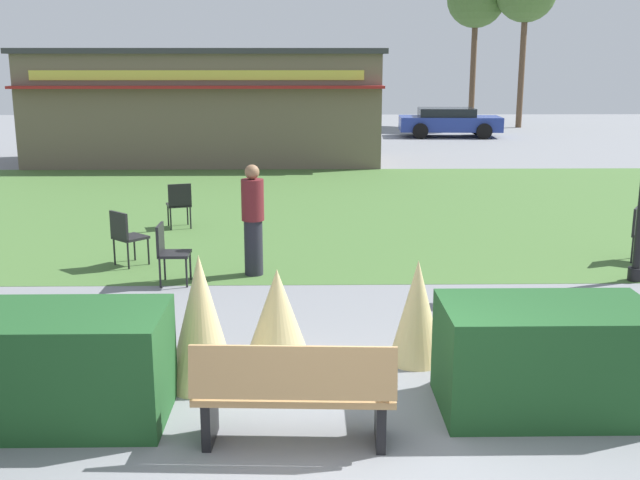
# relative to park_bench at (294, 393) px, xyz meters

# --- Properties ---
(ground_plane) EXTENTS (80.00, 80.00, 0.00)m
(ground_plane) POSITION_rel_park_bench_xyz_m (0.47, -0.38, -0.48)
(ground_plane) COLOR slate
(lawn_patch) EXTENTS (36.00, 12.00, 0.01)m
(lawn_patch) POSITION_rel_park_bench_xyz_m (0.47, 10.74, -0.48)
(lawn_patch) COLOR #446B33
(lawn_patch) RESTS_ON ground_plane
(park_bench) EXTENTS (1.72, 0.60, 0.95)m
(park_bench) POSITION_rel_park_bench_xyz_m (0.00, 0.00, 0.00)
(park_bench) COLOR tan
(park_bench) RESTS_ON ground_plane
(hedge_left) EXTENTS (2.47, 1.10, 1.02)m
(hedge_left) POSITION_rel_park_bench_xyz_m (-2.40, 0.54, 0.03)
(hedge_left) COLOR #1E4C23
(hedge_left) RESTS_ON ground_plane
(hedge_right) EXTENTS (1.94, 1.10, 1.02)m
(hedge_right) POSITION_rel_park_bench_xyz_m (2.33, 0.67, 0.03)
(hedge_right) COLOR #1E4C23
(hedge_right) RESTS_ON ground_plane
(ornamental_grass_behind_left) EXTENTS (0.60, 0.60, 1.14)m
(ornamental_grass_behind_left) POSITION_rel_park_bench_xyz_m (1.29, 1.84, 0.09)
(ornamental_grass_behind_left) COLOR #D1BC7F
(ornamental_grass_behind_left) RESTS_ON ground_plane
(ornamental_grass_behind_right) EXTENTS (0.73, 0.73, 1.04)m
(ornamental_grass_behind_right) POSITION_rel_park_bench_xyz_m (-0.21, 1.87, 0.04)
(ornamental_grass_behind_right) COLOR #D1BC7F
(ornamental_grass_behind_right) RESTS_ON ground_plane
(ornamental_grass_behind_center) EXTENTS (0.70, 0.70, 1.02)m
(ornamental_grass_behind_center) POSITION_rel_park_bench_xyz_m (1.80, 1.21, 0.03)
(ornamental_grass_behind_center) COLOR #D1BC7F
(ornamental_grass_behind_center) RESTS_ON ground_plane
(ornamental_grass_behind_far) EXTENTS (0.71, 0.71, 1.36)m
(ornamental_grass_behind_far) POSITION_rel_park_bench_xyz_m (-0.94, 1.25, 0.20)
(ornamental_grass_behind_far) COLOR #D1BC7F
(ornamental_grass_behind_far) RESTS_ON ground_plane
(food_kiosk) EXTENTS (11.04, 4.22, 3.51)m
(food_kiosk) POSITION_rel_park_bench_xyz_m (-3.04, 18.54, 1.29)
(food_kiosk) COLOR #6B5B4C
(food_kiosk) RESTS_ON ground_plane
(cafe_chair_east) EXTENTS (0.55, 0.55, 0.89)m
(cafe_chair_east) POSITION_rel_park_bench_xyz_m (-2.35, 8.61, 0.05)
(cafe_chair_east) COLOR black
(cafe_chair_east) RESTS_ON ground_plane
(cafe_chair_center) EXTENTS (0.44, 0.44, 0.89)m
(cafe_chair_center) POSITION_rel_park_bench_xyz_m (-1.90, 4.85, 0.05)
(cafe_chair_center) COLOR black
(cafe_chair_center) RESTS_ON ground_plane
(cafe_chair_north) EXTENTS (0.62, 0.62, 0.89)m
(cafe_chair_north) POSITION_rel_park_bench_xyz_m (-2.75, 5.85, 0.05)
(cafe_chair_north) COLOR black
(cafe_chair_north) RESTS_ON ground_plane
(person_strolling) EXTENTS (0.34, 0.34, 1.69)m
(person_strolling) POSITION_rel_park_bench_xyz_m (-0.70, 5.31, 0.38)
(person_strolling) COLOR #23232D
(person_strolling) RESTS_ON ground_plane
(parked_car_west_slot) EXTENTS (4.21, 2.07, 1.20)m
(parked_car_west_slot) POSITION_rel_park_bench_xyz_m (-4.30, 26.40, 0.16)
(parked_car_west_slot) COLOR #2D6638
(parked_car_west_slot) RESTS_ON ground_plane
(parked_car_center_slot) EXTENTS (4.25, 2.15, 1.20)m
(parked_car_center_slot) POSITION_rel_park_bench_xyz_m (0.69, 26.40, 0.16)
(parked_car_center_slot) COLOR silver
(parked_car_center_slot) RESTS_ON ground_plane
(parked_car_east_slot) EXTENTS (4.30, 2.25, 1.20)m
(parked_car_east_slot) POSITION_rel_park_bench_xyz_m (6.12, 26.40, 0.16)
(parked_car_east_slot) COLOR navy
(parked_car_east_slot) RESTS_ON ground_plane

